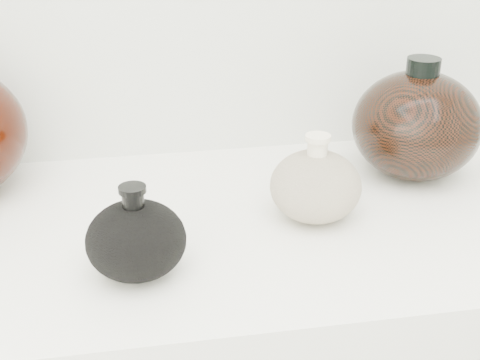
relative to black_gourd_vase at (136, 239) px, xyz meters
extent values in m
cube|color=white|center=(0.09, 0.11, -0.06)|extent=(1.20, 0.50, 0.03)
ellipsoid|color=black|center=(0.00, 0.00, 0.00)|extent=(0.15, 0.15, 0.09)
cylinder|color=black|center=(0.00, 0.00, 0.05)|extent=(0.03, 0.03, 0.03)
cylinder|color=black|center=(0.00, 0.00, 0.07)|extent=(0.04, 0.04, 0.01)
ellipsoid|color=beige|center=(0.25, 0.10, 0.00)|extent=(0.15, 0.15, 0.10)
cylinder|color=beige|center=(0.25, 0.10, 0.06)|extent=(0.03, 0.03, 0.03)
cylinder|color=beige|center=(0.25, 0.10, 0.07)|extent=(0.04, 0.04, 0.01)
ellipsoid|color=black|center=(0.43, 0.21, 0.04)|extent=(0.20, 0.20, 0.17)
cylinder|color=black|center=(0.43, 0.21, 0.13)|extent=(0.05, 0.05, 0.03)
camera|label=1|loc=(0.00, -0.69, 0.40)|focal=50.00mm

